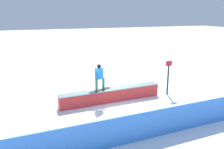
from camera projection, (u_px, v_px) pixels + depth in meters
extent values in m
plane|color=white|center=(111.00, 101.00, 13.23)|extent=(120.00, 120.00, 0.00)
cube|color=red|center=(111.00, 95.00, 13.14)|extent=(5.96, 0.81, 0.71)
cube|color=red|center=(111.00, 98.00, 13.19)|extent=(5.97, 0.82, 0.17)
cube|color=gray|center=(111.00, 89.00, 13.04)|extent=(5.96, 0.87, 0.04)
cube|color=black|center=(100.00, 90.00, 12.78)|extent=(1.41, 0.84, 0.01)
cylinder|color=#3C6F4D|center=(97.00, 85.00, 12.52)|extent=(0.18, 0.18, 0.67)
cylinder|color=#3C6F4D|center=(103.00, 83.00, 12.86)|extent=(0.18, 0.18, 0.67)
cube|color=#2683D5|center=(99.00, 73.00, 12.49)|extent=(0.46, 0.38, 0.60)
sphere|color=black|center=(99.00, 66.00, 12.38)|extent=(0.22, 0.22, 0.22)
cylinder|color=#2683D5|center=(99.00, 74.00, 12.25)|extent=(0.38, 0.24, 0.51)
cylinder|color=#2683D5|center=(99.00, 72.00, 12.66)|extent=(0.21, 0.16, 0.56)
cube|color=#3B80E7|center=(149.00, 125.00, 9.18)|extent=(13.49, 0.72, 1.19)
cylinder|color=#262628|center=(168.00, 80.00, 14.11)|extent=(0.10, 0.10, 1.82)
cube|color=red|center=(169.00, 63.00, 13.83)|extent=(0.40, 0.04, 0.30)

